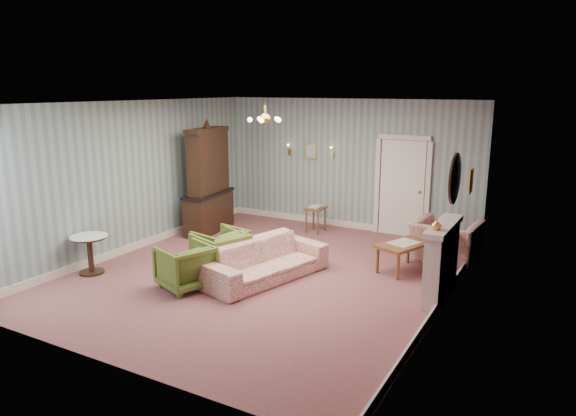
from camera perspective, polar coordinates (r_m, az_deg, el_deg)
The scene contains 27 objects.
floor at distance 9.13m, azimuth -2.33°, elevation -7.10°, with size 7.00×7.00×0.00m, color #925655.
ceiling at distance 8.57m, azimuth -2.51°, elevation 11.41°, with size 7.00×7.00×0.00m, color white.
wall_back at distance 11.82m, azimuth 6.44°, elevation 4.74°, with size 6.00×6.00×0.00m, color gray.
wall_front at distance 6.11m, azimuth -19.74°, elevation -3.85°, with size 6.00×6.00×0.00m, color gray.
wall_left at distance 10.58m, azimuth -16.47°, elevation 3.31°, with size 7.00×7.00×0.00m, color gray.
wall_right at distance 7.65m, azimuth 17.17°, elevation -0.33°, with size 7.00×7.00×0.00m, color gray.
wall_right_floral at distance 7.65m, azimuth 17.06°, elevation -0.32°, with size 7.00×7.00×0.00m, color #BA5D75.
door at distance 11.42m, azimuth 12.35°, elevation 2.34°, with size 1.12×0.12×2.16m, color white, non-canonical shape.
olive_chair_a at distance 8.51m, azimuth -11.15°, elevation -6.06°, with size 0.77×0.72×0.79m, color #536A25.
olive_chair_b at distance 9.04m, azimuth -7.36°, elevation -4.69°, with size 0.79×0.74×0.81m, color #536A25.
olive_chair_c at distance 9.30m, azimuth -7.37°, elevation -4.24°, with size 0.77×0.72×0.79m, color #536A25.
sofa_chintz at distance 8.73m, azimuth -2.51°, elevation -5.00°, with size 2.25×0.66×0.88m, color #A54245.
wingback_chair at distance 10.08m, azimuth 16.89°, elevation -2.73°, with size 1.15×0.74×1.00m, color #A54245.
dresser at distance 11.54m, azimuth -8.72°, elevation 3.31°, with size 0.51×1.46×2.44m, color black, non-canonical shape.
fireplace at distance 8.29m, azimuth 16.40°, elevation -5.52°, with size 0.30×1.40×1.16m, color beige, non-canonical shape.
mantel_vase at distance 7.73m, azimuth 15.90°, elevation -1.76°, with size 0.15×0.15×0.15m, color gold.
oval_mirror at distance 7.97m, azimuth 17.68°, elevation 3.09°, with size 0.04×0.76×0.84m, color white, non-canonical shape.
framed_print at distance 9.32m, azimuth 19.31°, elevation 2.78°, with size 0.04×0.34×0.42m, color gold, non-canonical shape.
coffee_table at distance 9.36m, azimuth 12.48°, elevation -5.22°, with size 0.56×1.00×0.51m, color brown, non-canonical shape.
side_table_black at distance 9.62m, azimuth 16.81°, elevation -4.55°, with size 0.44×0.44×0.65m, color black, non-canonical shape.
pedestal_table at distance 9.62m, azimuth -20.76°, elevation -4.77°, with size 0.62×0.62×0.68m, color black, non-canonical shape.
nesting_table at distance 11.57m, azimuth 3.03°, elevation -1.16°, with size 0.37×0.47×0.61m, color brown, non-canonical shape.
gilt_mirror_back at distance 12.12m, azimuth 2.45°, elevation 6.21°, with size 0.28×0.06×0.36m, color gold, non-canonical shape.
sconce_left at distance 12.36m, azimuth 0.11°, elevation 6.35°, with size 0.16×0.12×0.30m, color gold, non-canonical shape.
sconce_right at distance 11.87m, azimuth 4.79°, elevation 6.03°, with size 0.16×0.12×0.30m, color gold, non-canonical shape.
chandelier at distance 8.58m, azimuth -2.49°, elevation 9.61°, with size 0.56×0.56×0.36m, color gold, non-canonical shape.
burgundy_cushion at distance 9.95m, azimuth 16.42°, elevation -3.02°, with size 0.38×0.10×0.38m, color maroon.
Camera 1 is at (4.46, -7.32, 3.15)m, focal length 32.59 mm.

